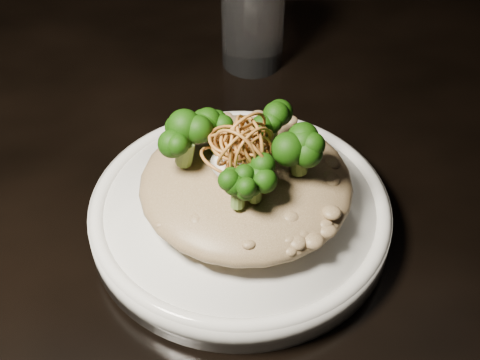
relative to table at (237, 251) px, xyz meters
name	(u,v)px	position (x,y,z in m)	size (l,w,h in m)	color
table	(237,251)	(0.00, 0.00, 0.00)	(1.10, 0.80, 0.75)	black
plate	(240,215)	(0.00, -0.04, 0.10)	(0.26, 0.26, 0.03)	white
risotto	(246,183)	(0.00, -0.04, 0.13)	(0.18, 0.18, 0.04)	brown
broccoli	(241,154)	(0.00, -0.04, 0.17)	(0.11, 0.11, 0.04)	black
cheese	(241,162)	(0.00, -0.04, 0.16)	(0.05, 0.05, 0.01)	white
shallots	(241,145)	(0.00, -0.04, 0.18)	(0.05, 0.05, 0.03)	brown
drinking_glass	(253,15)	(0.05, 0.21, 0.14)	(0.07, 0.07, 0.12)	white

